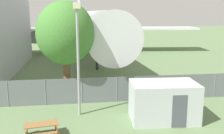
% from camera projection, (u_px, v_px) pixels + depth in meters
% --- Properties ---
extents(perimeter_fence, '(56.07, 0.07, 1.88)m').
position_uv_depth(perimeter_fence, '(82.00, 91.00, 18.77)').
color(perimeter_fence, slate).
rests_on(perimeter_fence, ground).
extents(airplane, '(38.11, 46.84, 13.17)m').
position_uv_depth(airplane, '(86.00, 26.00, 41.50)').
color(airplane, silver).
rests_on(airplane, ground).
extents(portable_cabin, '(4.07, 2.67, 2.35)m').
position_uv_depth(portable_cabin, '(164.00, 102.00, 15.78)').
color(portable_cabin, silver).
rests_on(portable_cabin, ground).
extents(picnic_bench_near_cabin, '(1.92, 1.65, 0.76)m').
position_uv_depth(picnic_bench_near_cabin, '(42.00, 129.00, 13.68)').
color(picnic_bench_near_cabin, brown).
rests_on(picnic_bench_near_cabin, ground).
extents(tree_near_hangar, '(4.13, 4.13, 7.29)m').
position_uv_depth(tree_near_hangar, '(65.00, 34.00, 18.55)').
color(tree_near_hangar, brown).
rests_on(tree_near_hangar, ground).
extents(light_mast, '(0.44, 0.44, 7.03)m').
position_uv_depth(light_mast, '(78.00, 47.00, 15.98)').
color(light_mast, '#99999E').
rests_on(light_mast, ground).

